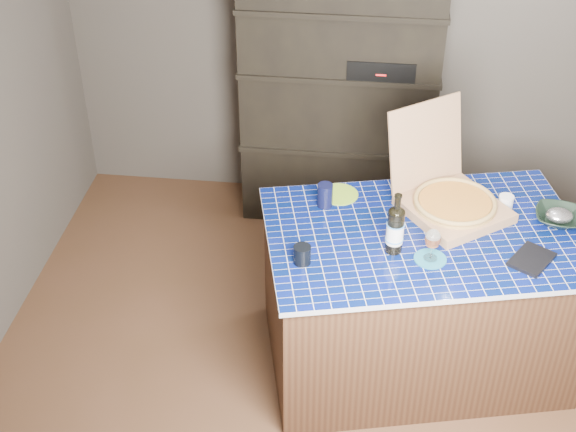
# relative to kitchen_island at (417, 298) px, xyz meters

# --- Properties ---
(room) EXTENTS (3.50, 3.50, 3.50)m
(room) POSITION_rel_kitchen_island_xyz_m (-0.51, -0.18, 0.83)
(room) COLOR brown
(room) RESTS_ON ground
(shelving_unit) EXTENTS (1.20, 0.41, 1.80)m
(shelving_unit) POSITION_rel_kitchen_island_xyz_m (-0.50, 1.35, 0.48)
(shelving_unit) COLOR black
(shelving_unit) RESTS_ON floor
(kitchen_island) EXTENTS (1.71, 1.30, 0.84)m
(kitchen_island) POSITION_rel_kitchen_island_xyz_m (0.00, 0.00, 0.00)
(kitchen_island) COLOR #452B1B
(kitchen_island) RESTS_ON floor
(pizza_box) EXTENTS (0.68, 0.70, 0.48)m
(pizza_box) POSITION_rel_kitchen_island_xyz_m (0.13, 0.21, 0.49)
(pizza_box) COLOR #A77656
(pizza_box) RESTS_ON kitchen_island
(mead_bottle) EXTENTS (0.08, 0.08, 0.32)m
(mead_bottle) POSITION_rel_kitchen_island_xyz_m (-0.15, -0.15, 0.54)
(mead_bottle) COLOR black
(mead_bottle) RESTS_ON kitchen_island
(teal_trivet) EXTENTS (0.15, 0.15, 0.01)m
(teal_trivet) POSITION_rel_kitchen_island_xyz_m (0.02, -0.20, 0.42)
(teal_trivet) COLOR #1A6B87
(teal_trivet) RESTS_ON kitchen_island
(wine_glass) EXTENTS (0.07, 0.07, 0.16)m
(wine_glass) POSITION_rel_kitchen_island_xyz_m (0.02, -0.20, 0.54)
(wine_glass) COLOR white
(wine_glass) RESTS_ON teal_trivet
(tumbler) EXTENTS (0.08, 0.08, 0.09)m
(tumbler) POSITION_rel_kitchen_island_xyz_m (-0.57, -0.29, 0.46)
(tumbler) COLOR black
(tumbler) RESTS_ON kitchen_island
(dvd_case) EXTENTS (0.25, 0.26, 0.02)m
(dvd_case) POSITION_rel_kitchen_island_xyz_m (0.49, -0.16, 0.43)
(dvd_case) COLOR black
(dvd_case) RESTS_ON kitchen_island
(bowl) EXTENTS (0.27, 0.27, 0.06)m
(bowl) POSITION_rel_kitchen_island_xyz_m (0.65, 0.17, 0.45)
(bowl) COLOR black
(bowl) RESTS_ON kitchen_island
(foil_contents) EXTENTS (0.13, 0.11, 0.06)m
(foil_contents) POSITION_rel_kitchen_island_xyz_m (0.65, 0.17, 0.46)
(foil_contents) COLOR silver
(foil_contents) RESTS_ON bowl
(white_jar) EXTENTS (0.07, 0.07, 0.06)m
(white_jar) POSITION_rel_kitchen_island_xyz_m (0.41, 0.27, 0.45)
(white_jar) COLOR white
(white_jar) RESTS_ON kitchen_island
(navy_cup) EXTENTS (0.08, 0.08, 0.12)m
(navy_cup) POSITION_rel_kitchen_island_xyz_m (-0.50, 0.18, 0.48)
(navy_cup) COLOR black
(navy_cup) RESTS_ON kitchen_island
(green_trivet) EXTENTS (0.20, 0.20, 0.01)m
(green_trivet) POSITION_rel_kitchen_island_xyz_m (-0.43, 0.28, 0.42)
(green_trivet) COLOR #7FB125
(green_trivet) RESTS_ON kitchen_island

